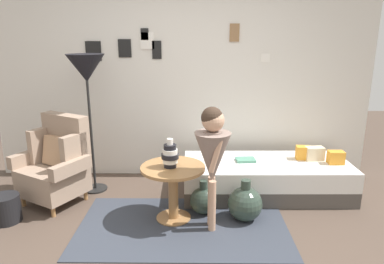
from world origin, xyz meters
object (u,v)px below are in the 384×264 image
person_child (212,152)px  demijohn_far (245,204)px  side_table (173,181)px  floor_lamp (86,73)px  book_on_daybed (246,160)px  demijohn_near (203,200)px  magazine_basket (6,209)px  daybed (266,178)px  vase_striped (170,155)px  armchair (57,164)px

person_child → demijohn_far: bearing=24.9°
side_table → floor_lamp: (-1.00, 0.70, 0.99)m
person_child → book_on_daybed: person_child is taller
demijohn_near → magazine_basket: size_ratio=1.31×
daybed → demijohn_near: (-0.74, -0.48, -0.05)m
daybed → person_child: size_ratio=1.59×
daybed → vase_striped: 1.33m
person_child → demijohn_far: 0.71m
demijohn_near → magazine_basket: demijohn_near is taller
floor_lamp → demijohn_far: (1.72, -0.71, -1.23)m
vase_striped → magazine_basket: bearing=-178.1°
side_table → person_child: size_ratio=0.53×
daybed → demijohn_near: bearing=-147.1°
demijohn_near → floor_lamp: bearing=156.1°
floor_lamp → vase_striped: bearing=-36.3°
book_on_daybed → demijohn_near: 0.76m
vase_striped → magazine_basket: 1.74m
side_table → magazine_basket: side_table is taller
daybed → book_on_daybed: book_on_daybed is taller
armchair → demijohn_far: armchair is taller
person_child → magazine_basket: bearing=177.1°
demijohn_near → book_on_daybed: bearing=45.2°
floor_lamp → magazine_basket: size_ratio=5.77×
demijohn_near → demijohn_far: (0.42, -0.13, 0.03)m
vase_striped → book_on_daybed: size_ratio=1.31×
demijohn_far → side_table: bearing=179.0°
demijohn_far → demijohn_near: bearing=162.1°
book_on_daybed → demijohn_near: bearing=-134.8°
demijohn_near → armchair: bearing=170.1°
floor_lamp → armchair: bearing=-137.3°
floor_lamp → book_on_daybed: floor_lamp is taller
demijohn_near → person_child: bearing=-75.9°
daybed → floor_lamp: 2.37m
side_table → book_on_daybed: size_ratio=2.91×
book_on_daybed → daybed: bearing=-5.4°
person_child → magazine_basket: size_ratio=4.30×
vase_striped → demijohn_near: bearing=22.6°
armchair → daybed: 2.38m
daybed → vase_striped: vase_striped is taller
armchair → demijohn_far: (2.04, -0.42, -0.26)m
person_child → book_on_daybed: 0.98m
daybed → book_on_daybed: 0.32m
side_table → demijohn_near: 0.42m
person_child → book_on_daybed: bearing=61.9°
person_child → demijohn_near: 0.70m
book_on_daybed → floor_lamp: bearing=177.7°
demijohn_far → book_on_daybed: bearing=82.7°
daybed → person_child: bearing=-130.7°
vase_striped → book_on_daybed: vase_striped is taller
vase_striped → demijohn_near: size_ratio=0.79×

